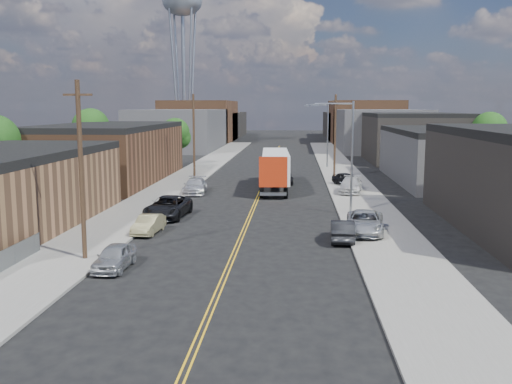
# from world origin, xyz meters

# --- Properties ---
(ground) EXTENTS (260.00, 260.00, 0.00)m
(ground) POSITION_xyz_m (0.00, 60.00, 0.00)
(ground) COLOR black
(ground) RESTS_ON ground
(centerline) EXTENTS (0.32, 120.00, 0.01)m
(centerline) POSITION_xyz_m (0.00, 45.00, 0.01)
(centerline) COLOR gold
(centerline) RESTS_ON ground
(sidewalk_left) EXTENTS (5.00, 140.00, 0.15)m
(sidewalk_left) POSITION_xyz_m (-9.50, 45.00, 0.07)
(sidewalk_left) COLOR slate
(sidewalk_left) RESTS_ON ground
(sidewalk_right) EXTENTS (5.00, 140.00, 0.15)m
(sidewalk_right) POSITION_xyz_m (9.50, 45.00, 0.07)
(sidewalk_right) COLOR slate
(sidewalk_right) RESTS_ON ground
(warehouse_brown) EXTENTS (12.00, 26.00, 6.60)m
(warehouse_brown) POSITION_xyz_m (-18.00, 44.00, 3.30)
(warehouse_brown) COLOR #553522
(warehouse_brown) RESTS_ON ground
(industrial_right_b) EXTENTS (14.00, 24.00, 6.10)m
(industrial_right_b) POSITION_xyz_m (22.00, 46.00, 3.05)
(industrial_right_b) COLOR #353538
(industrial_right_b) RESTS_ON ground
(industrial_right_c) EXTENTS (14.00, 22.00, 7.60)m
(industrial_right_c) POSITION_xyz_m (22.00, 72.00, 3.80)
(industrial_right_c) COLOR black
(industrial_right_c) RESTS_ON ground
(skyline_left_a) EXTENTS (16.00, 30.00, 8.00)m
(skyline_left_a) POSITION_xyz_m (-20.00, 95.00, 4.00)
(skyline_left_a) COLOR #353538
(skyline_left_a) RESTS_ON ground
(skyline_right_a) EXTENTS (16.00, 30.00, 8.00)m
(skyline_right_a) POSITION_xyz_m (20.00, 95.00, 4.00)
(skyline_right_a) COLOR #353538
(skyline_right_a) RESTS_ON ground
(skyline_left_b) EXTENTS (16.00, 26.00, 10.00)m
(skyline_left_b) POSITION_xyz_m (-20.00, 120.00, 5.00)
(skyline_left_b) COLOR #553522
(skyline_left_b) RESTS_ON ground
(skyline_right_b) EXTENTS (16.00, 26.00, 10.00)m
(skyline_right_b) POSITION_xyz_m (20.00, 120.00, 5.00)
(skyline_right_b) COLOR #553522
(skyline_right_b) RESTS_ON ground
(skyline_left_c) EXTENTS (16.00, 40.00, 7.00)m
(skyline_left_c) POSITION_xyz_m (-20.00, 140.00, 3.50)
(skyline_left_c) COLOR black
(skyline_left_c) RESTS_ON ground
(skyline_right_c) EXTENTS (16.00, 40.00, 7.00)m
(skyline_right_c) POSITION_xyz_m (20.00, 140.00, 3.50)
(skyline_right_c) COLOR black
(skyline_right_c) RESTS_ON ground
(water_tower) EXTENTS (9.00, 9.00, 36.90)m
(water_tower) POSITION_xyz_m (-22.00, 110.00, 30.65)
(water_tower) COLOR gray
(water_tower) RESTS_ON ground
(streetlight_near) EXTENTS (3.39, 0.25, 9.00)m
(streetlight_near) POSITION_xyz_m (7.60, 25.00, 5.33)
(streetlight_near) COLOR gray
(streetlight_near) RESTS_ON ground
(streetlight_far) EXTENTS (3.39, 0.25, 9.00)m
(streetlight_far) POSITION_xyz_m (7.60, 60.00, 5.33)
(streetlight_far) COLOR gray
(streetlight_far) RESTS_ON ground
(utility_pole_left_near) EXTENTS (1.60, 0.26, 10.00)m
(utility_pole_left_near) POSITION_xyz_m (-8.20, 10.00, 5.14)
(utility_pole_left_near) COLOR black
(utility_pole_left_near) RESTS_ON ground
(utility_pole_left_far) EXTENTS (1.60, 0.26, 10.00)m
(utility_pole_left_far) POSITION_xyz_m (-8.20, 45.00, 5.14)
(utility_pole_left_far) COLOR black
(utility_pole_left_far) RESTS_ON ground
(utility_pole_right) EXTENTS (1.60, 0.26, 10.00)m
(utility_pole_right) POSITION_xyz_m (8.20, 48.00, 5.14)
(utility_pole_right) COLOR black
(utility_pole_right) RESTS_ON ground
(tree_left_mid) EXTENTS (5.10, 5.04, 8.37)m
(tree_left_mid) POSITION_xyz_m (-23.94, 55.00, 5.48)
(tree_left_mid) COLOR black
(tree_left_mid) RESTS_ON ground
(tree_left_far) EXTENTS (4.35, 4.20, 6.97)m
(tree_left_far) POSITION_xyz_m (-13.94, 62.00, 4.57)
(tree_left_far) COLOR black
(tree_left_far) RESTS_ON ground
(tree_right_far) EXTENTS (4.85, 4.76, 7.91)m
(tree_right_far) POSITION_xyz_m (30.06, 60.00, 5.18)
(tree_right_far) COLOR black
(tree_right_far) RESTS_ON ground
(semi_truck) EXTENTS (3.16, 15.40, 4.01)m
(semi_truck) POSITION_xyz_m (1.50, 39.39, 2.28)
(semi_truck) COLOR silver
(semi_truck) RESTS_ON ground
(car_left_a) EXTENTS (1.67, 3.94, 1.33)m
(car_left_a) POSITION_xyz_m (-6.00, 8.45, 0.67)
(car_left_a) COLOR #AFB3B5
(car_left_a) RESTS_ON ground
(car_left_b) EXTENTS (1.61, 3.94, 1.27)m
(car_left_b) POSITION_xyz_m (-6.40, 17.08, 0.64)
(car_left_b) COLOR #847E56
(car_left_b) RESTS_ON ground
(car_left_c) EXTENTS (3.10, 6.09, 1.65)m
(car_left_c) POSITION_xyz_m (-6.33, 22.76, 0.82)
(car_left_c) COLOR black
(car_left_c) RESTS_ON ground
(car_left_d) EXTENTS (2.48, 5.36, 1.52)m
(car_left_d) POSITION_xyz_m (-6.40, 35.22, 0.76)
(car_left_d) COLOR #BCBEC2
(car_left_d) RESTS_ON ground
(car_right_oncoming) EXTENTS (1.66, 4.27, 1.39)m
(car_right_oncoming) POSITION_xyz_m (6.60, 15.77, 0.69)
(car_right_oncoming) COLOR black
(car_right_oncoming) RESTS_ON ground
(car_right_lot_a) EXTENTS (3.14, 5.64, 1.49)m
(car_right_lot_a) POSITION_xyz_m (8.20, 17.49, 0.90)
(car_right_lot_a) COLOR silver
(car_right_lot_a) RESTS_ON sidewalk_right
(car_right_lot_b) EXTENTS (2.93, 5.39, 1.48)m
(car_right_lot_b) POSITION_xyz_m (9.01, 36.00, 0.89)
(car_right_lot_b) COLOR #AFAFAF
(car_right_lot_b) RESTS_ON sidewalk_right
(car_right_lot_c) EXTENTS (3.34, 4.28, 1.36)m
(car_right_lot_c) POSITION_xyz_m (9.08, 41.31, 0.83)
(car_right_lot_c) COLOR black
(car_right_lot_c) RESTS_ON sidewalk_right
(car_ahead_truck) EXTENTS (2.73, 5.30, 1.43)m
(car_ahead_truck) POSITION_xyz_m (2.03, 43.00, 0.72)
(car_ahead_truck) COLOR black
(car_ahead_truck) RESTS_ON ground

